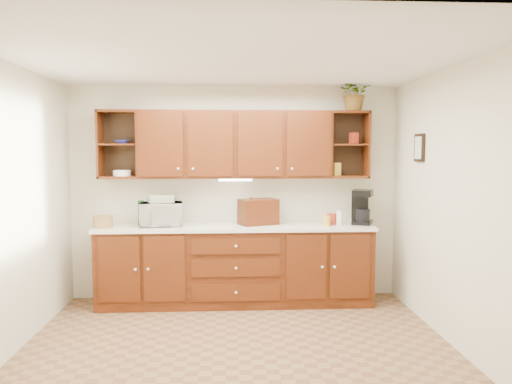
{
  "coord_description": "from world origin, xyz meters",
  "views": [
    {
      "loc": [
        -0.08,
        -4.39,
        1.82
      ],
      "look_at": [
        0.23,
        1.15,
        1.36
      ],
      "focal_mm": 35.0,
      "sensor_mm": 36.0,
      "label": 1
    }
  ],
  "objects": [
    {
      "name": "pantry_box_red",
      "position": [
        1.43,
        1.56,
        1.97
      ],
      "size": [
        0.11,
        0.1,
        0.13
      ],
      "primitive_type": "cube",
      "rotation": [
        0.0,
        0.0,
        0.34
      ],
      "color": "maroon",
      "rests_on": "upper_cabinets"
    },
    {
      "name": "wicker_basket",
      "position": [
        -1.52,
        1.36,
        1.01
      ],
      "size": [
        0.24,
        0.24,
        0.13
      ],
      "primitive_type": "cylinder",
      "rotation": [
        0.0,
        0.0,
        0.05
      ],
      "color": "olive",
      "rests_on": "countertop"
    },
    {
      "name": "canister_white",
      "position": [
        1.23,
        1.41,
        1.03
      ],
      "size": [
        0.09,
        0.09,
        0.17
      ],
      "primitive_type": "cylinder",
      "rotation": [
        0.0,
        0.0,
        0.35
      ],
      "color": "white",
      "rests_on": "countertop"
    },
    {
      "name": "potted_plant",
      "position": [
        1.43,
        1.54,
        2.51
      ],
      "size": [
        0.4,
        0.35,
        0.43
      ],
      "primitive_type": "imported",
      "rotation": [
        0.0,
        0.0,
        -0.02
      ],
      "color": "#999999",
      "rests_on": "upper_cabinets"
    },
    {
      "name": "plate_stack",
      "position": [
        -1.33,
        1.55,
        1.56
      ],
      "size": [
        0.24,
        0.24,
        0.07
      ],
      "primitive_type": "cylinder",
      "rotation": [
        0.0,
        0.0,
        0.17
      ],
      "color": "white",
      "rests_on": "upper_cabinets"
    },
    {
      "name": "left_wall",
      "position": [
        -2.0,
        0.0,
        1.3
      ],
      "size": [
        0.0,
        3.5,
        3.5
      ],
      "primitive_type": "plane",
      "rotation": [
        1.57,
        0.0,
        1.57
      ],
      "color": "beige",
      "rests_on": "floor"
    },
    {
      "name": "framed_picture",
      "position": [
        1.98,
        0.9,
        1.85
      ],
      "size": [
        0.03,
        0.24,
        0.3
      ],
      "primitive_type": "cube",
      "color": "black",
      "rests_on": "right_wall"
    },
    {
      "name": "ceiling",
      "position": [
        0.0,
        0.0,
        2.6
      ],
      "size": [
        4.0,
        4.0,
        0.0
      ],
      "primitive_type": "plane",
      "rotation": [
        3.14,
        0.0,
        0.0
      ],
      "color": "white",
      "rests_on": "back_wall"
    },
    {
      "name": "bread_box",
      "position": [
        0.27,
        1.49,
        1.09
      ],
      "size": [
        0.5,
        0.41,
        0.3
      ],
      "primitive_type": "cube",
      "rotation": [
        0.0,
        0.0,
        0.38
      ],
      "color": "#311405",
      "rests_on": "countertop"
    },
    {
      "name": "base_cabinets",
      "position": [
        0.0,
        1.45,
        0.45
      ],
      "size": [
        3.2,
        0.6,
        0.9
      ],
      "primitive_type": "cube",
      "color": "#311405",
      "rests_on": "floor"
    },
    {
      "name": "coffee_maker",
      "position": [
        1.52,
        1.48,
        1.14
      ],
      "size": [
        0.31,
        0.35,
        0.41
      ],
      "rotation": [
        0.0,
        0.0,
        -0.39
      ],
      "color": "black",
      "rests_on": "countertop"
    },
    {
      "name": "woven_tray",
      "position": [
        -0.85,
        1.61,
        0.95
      ],
      "size": [
        0.37,
        0.19,
        0.36
      ],
      "primitive_type": "cylinder",
      "rotation": [
        1.36,
        0.0,
        0.28
      ],
      "color": "olive",
      "rests_on": "countertop"
    },
    {
      "name": "canister_red",
      "position": [
        1.15,
        1.45,
        1.01
      ],
      "size": [
        0.12,
        0.12,
        0.13
      ],
      "primitive_type": "cylinder",
      "rotation": [
        0.0,
        0.0,
        0.06
      ],
      "color": "maroon",
      "rests_on": "countertop"
    },
    {
      "name": "right_wall",
      "position": [
        2.0,
        0.0,
        1.3
      ],
      "size": [
        0.0,
        3.5,
        3.5
      ],
      "primitive_type": "plane",
      "rotation": [
        1.57,
        0.0,
        -1.57
      ],
      "color": "beige",
      "rests_on": "floor"
    },
    {
      "name": "upper_cabinets",
      "position": [
        0.01,
        1.59,
        1.89
      ],
      "size": [
        3.2,
        0.33,
        0.8
      ],
      "color": "#311405",
      "rests_on": "back_wall"
    },
    {
      "name": "undercabinet_light",
      "position": [
        0.0,
        1.53,
        1.47
      ],
      "size": [
        0.4,
        0.05,
        0.02
      ],
      "primitive_type": "cube",
      "color": "white",
      "rests_on": "upper_cabinets"
    },
    {
      "name": "bowl_stack",
      "position": [
        -1.33,
        1.58,
        1.92
      ],
      "size": [
        0.19,
        0.19,
        0.04
      ],
      "primitive_type": "imported",
      "rotation": [
        0.0,
        0.0,
        -0.06
      ],
      "color": "navy",
      "rests_on": "upper_cabinets"
    },
    {
      "name": "towel_stack",
      "position": [
        -0.87,
        1.45,
        1.26
      ],
      "size": [
        0.33,
        0.28,
        0.08
      ],
      "primitive_type": "cube",
      "rotation": [
        0.0,
        0.0,
        0.31
      ],
      "color": "#D7BC65",
      "rests_on": "microwave"
    },
    {
      "name": "microwave",
      "position": [
        -0.87,
        1.45,
        1.08
      ],
      "size": [
        0.54,
        0.4,
        0.27
      ],
      "primitive_type": "imported",
      "rotation": [
        0.0,
        0.0,
        0.15
      ],
      "color": "beige",
      "rests_on": "countertop"
    },
    {
      "name": "wine_bottle",
      "position": [
        -1.11,
        1.52,
        1.09
      ],
      "size": [
        0.08,
        0.08,
        0.29
      ],
      "primitive_type": "cylinder",
      "rotation": [
        0.0,
        0.0,
        -0.21
      ],
      "color": "black",
      "rests_on": "countertop"
    },
    {
      "name": "floor",
      "position": [
        0.0,
        0.0,
        0.0
      ],
      "size": [
        4.0,
        4.0,
        0.0
      ],
      "primitive_type": "plane",
      "color": "brown",
      "rests_on": "ground"
    },
    {
      "name": "back_wall",
      "position": [
        0.0,
        1.75,
        1.3
      ],
      "size": [
        4.0,
        0.0,
        4.0
      ],
      "primitive_type": "plane",
      "rotation": [
        1.57,
        0.0,
        0.0
      ],
      "color": "beige",
      "rests_on": "floor"
    },
    {
      "name": "countertop",
      "position": [
        0.0,
        1.44,
        0.92
      ],
      "size": [
        3.24,
        0.64,
        0.04
      ],
      "primitive_type": "cube",
      "color": "white",
      "rests_on": "base_cabinets"
    },
    {
      "name": "pantry_box_yellow",
      "position": [
        1.23,
        1.57,
        1.6
      ],
      "size": [
        0.1,
        0.09,
        0.15
      ],
      "primitive_type": "cube",
      "rotation": [
        0.0,
        0.0,
        0.3
      ],
      "color": "gold",
      "rests_on": "upper_cabinets"
    },
    {
      "name": "canister_yellow",
      "position": [
        1.07,
        1.34,
        1.0
      ],
      "size": [
        0.11,
        0.11,
        0.12
      ],
      "primitive_type": "cylinder",
      "rotation": [
        0.0,
        0.0,
        -0.34
      ],
      "color": "gold",
      "rests_on": "countertop"
    },
    {
      "name": "mug_tree",
      "position": [
        0.19,
        1.51,
        0.99
      ],
      "size": [
        0.25,
        0.27,
        0.32
      ],
      "rotation": [
        0.0,
        0.0,
        -0.02
      ],
      "color": "#311405",
      "rests_on": "countertop"
    }
  ]
}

